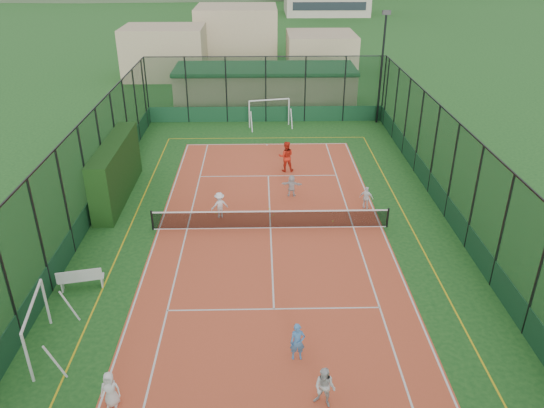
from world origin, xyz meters
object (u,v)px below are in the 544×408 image
at_px(child_far_left, 220,205).
at_px(child_near_mid, 298,342).
at_px(child_near_right, 325,388).
at_px(coach, 286,156).
at_px(futsal_goal_far, 269,113).
at_px(child_far_back, 292,186).
at_px(floodlight_ne, 381,69).
at_px(clubhouse, 265,85).
at_px(child_far_right, 366,198).
at_px(white_bench, 81,278).
at_px(child_near_left, 110,389).
at_px(futsal_goal_near, 37,328).

bearing_deg(child_far_left, child_near_mid, 86.04).
height_order(child_near_right, coach, coach).
bearing_deg(futsal_goal_far, child_far_back, -97.14).
bearing_deg(floodlight_ne, futsal_goal_far, -174.98).
xyz_separation_m(clubhouse, child_far_right, (5.08, -20.00, -0.94)).
height_order(child_near_right, child_far_right, child_near_right).
relative_size(futsal_goal_far, coach, 1.66).
distance_m(floodlight_ne, child_far_right, 15.42).
relative_size(white_bench, child_near_left, 1.42).
distance_m(futsal_goal_far, child_near_mid, 24.95).
height_order(child_near_left, coach, coach).
bearing_deg(futsal_goal_near, clubhouse, -23.79).
distance_m(white_bench, child_near_right, 11.17).
distance_m(floodlight_ne, child_far_back, 15.31).
xyz_separation_m(white_bench, child_far_right, (12.88, 6.81, 0.14)).
bearing_deg(child_far_left, coach, -143.19).
relative_size(futsal_goal_near, child_near_mid, 2.16).
bearing_deg(child_far_left, floodlight_ne, -147.60).
distance_m(floodlight_ne, clubhouse, 10.47).
bearing_deg(coach, white_bench, 52.96).
relative_size(futsal_goal_near, coach, 1.60).
height_order(futsal_goal_far, child_far_back, futsal_goal_far).
relative_size(futsal_goal_far, child_far_back, 2.54).
height_order(child_near_left, child_far_left, child_far_left).
distance_m(clubhouse, futsal_goal_far, 6.16).
bearing_deg(child_near_left, child_near_mid, 18.14).
bearing_deg(white_bench, futsal_goal_near, -106.92).
bearing_deg(child_near_right, child_near_left, -154.81).
bearing_deg(child_near_left, child_near_right, -1.18).
bearing_deg(child_near_mid, white_bench, 150.57).
bearing_deg(floodlight_ne, child_near_mid, -107.05).
bearing_deg(clubhouse, white_bench, -106.22).
bearing_deg(child_far_back, futsal_goal_near, 60.70).
relative_size(clubhouse, child_far_right, 12.14).
height_order(futsal_goal_near, child_near_right, futsal_goal_near).
height_order(floodlight_ne, child_near_left, floodlight_ne).
xyz_separation_m(child_far_back, coach, (-0.14, 3.54, 0.33)).
bearing_deg(clubhouse, child_far_left, -97.02).
xyz_separation_m(clubhouse, child_near_right, (1.41, -33.12, -0.86)).
distance_m(child_far_right, coach, 6.54).
distance_m(floodlight_ne, white_bench, 27.21).
xyz_separation_m(futsal_goal_far, child_far_left, (-2.80, -14.67, -0.32)).
relative_size(child_near_left, child_far_back, 1.00).
relative_size(futsal_goal_near, child_far_back, 2.44).
height_order(white_bench, child_near_mid, child_near_mid).
distance_m(child_near_mid, child_far_right, 11.90).
distance_m(white_bench, futsal_goal_near, 3.71).
xyz_separation_m(child_near_right, coach, (-0.31, 18.29, 0.25)).
bearing_deg(child_near_mid, child_near_left, -164.90).
height_order(clubhouse, child_far_left, clubhouse).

